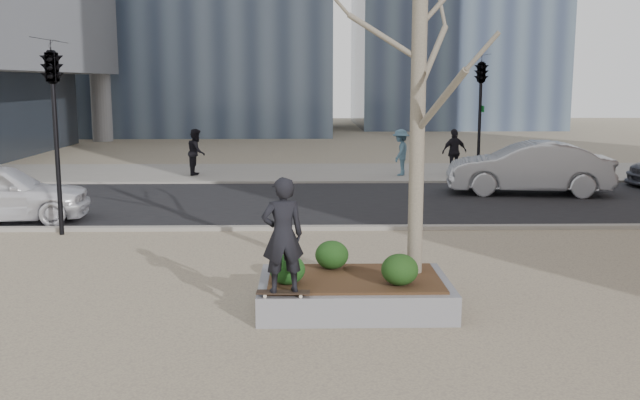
{
  "coord_description": "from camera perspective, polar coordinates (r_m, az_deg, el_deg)",
  "views": [
    {
      "loc": [
        0.22,
        -10.91,
        3.54
      ],
      "look_at": [
        0.5,
        2.0,
        1.4
      ],
      "focal_mm": 40.0,
      "sensor_mm": 36.0,
      "label": 1
    }
  ],
  "objects": [
    {
      "name": "planter",
      "position": [
        11.43,
        2.74,
        -7.46
      ],
      "size": [
        3.0,
        2.0,
        0.45
      ],
      "primitive_type": "cube",
      "color": "gray",
      "rests_on": "ground"
    },
    {
      "name": "shrub_right",
      "position": [
        10.93,
        6.4,
        -5.55
      ],
      "size": [
        0.57,
        0.57,
        0.48
      ],
      "primitive_type": "ellipsoid",
      "color": "#113611",
      "rests_on": "planter_mulch"
    },
    {
      "name": "traffic_light_near",
      "position": [
        17.53,
        -20.35,
        4.6
      ],
      "size": [
        0.6,
        2.48,
        4.5
      ],
      "primitive_type": null,
      "color": "black",
      "rests_on": "ground"
    },
    {
      "name": "pedestrian_a",
      "position": [
        27.68,
        -9.85,
        3.81
      ],
      "size": [
        0.69,
        0.88,
        1.76
      ],
      "primitive_type": "imported",
      "rotation": [
        0.0,
        0.0,
        1.6
      ],
      "color": "black",
      "rests_on": "far_sidewalk"
    },
    {
      "name": "pedestrian_c",
      "position": [
        27.84,
        10.7,
        3.81
      ],
      "size": [
        1.1,
        0.71,
        1.75
      ],
      "primitive_type": "imported",
      "rotation": [
        0.0,
        0.0,
        3.44
      ],
      "color": "black",
      "rests_on": "far_sidewalk"
    },
    {
      "name": "skateboarder",
      "position": [
        10.27,
        -3.01,
        -2.82
      ],
      "size": [
        0.69,
        0.53,
        1.69
      ],
      "primitive_type": "imported",
      "rotation": [
        0.0,
        0.0,
        3.37
      ],
      "color": "black",
      "rests_on": "skateboard"
    },
    {
      "name": "pedestrian_b",
      "position": [
        27.29,
        6.47,
        3.81
      ],
      "size": [
        1.01,
        1.29,
        1.76
      ],
      "primitive_type": "imported",
      "rotation": [
        0.0,
        0.0,
        4.36
      ],
      "color": "#44667B",
      "rests_on": "far_sidewalk"
    },
    {
      "name": "street",
      "position": [
        21.21,
        -1.81,
        -0.17
      ],
      "size": [
        60.0,
        8.0,
        0.02
      ],
      "primitive_type": "cube",
      "color": "black",
      "rests_on": "ground"
    },
    {
      "name": "shrub_middle",
      "position": [
        11.79,
        0.95,
        -4.41
      ],
      "size": [
        0.55,
        0.55,
        0.47
      ],
      "primitive_type": "ellipsoid",
      "color": "#153510",
      "rests_on": "planter_mulch"
    },
    {
      "name": "sycamore_tree",
      "position": [
        11.36,
        7.91,
        10.58
      ],
      "size": [
        2.8,
        2.8,
        6.6
      ],
      "primitive_type": null,
      "color": "gray",
      "rests_on": "planter_mulch"
    },
    {
      "name": "traffic_light_far",
      "position": [
        26.31,
        12.66,
        6.38
      ],
      "size": [
        0.6,
        2.48,
        4.5
      ],
      "primitive_type": null,
      "color": "black",
      "rests_on": "ground"
    },
    {
      "name": "car_silver",
      "position": [
        23.56,
        16.33,
        2.48
      ],
      "size": [
        5.24,
        2.45,
        1.66
      ],
      "primitive_type": "imported",
      "rotation": [
        0.0,
        0.0,
        4.57
      ],
      "color": "#95979D",
      "rests_on": "street"
    },
    {
      "name": "shrub_left",
      "position": [
        10.92,
        -2.63,
        -5.57
      ],
      "size": [
        0.55,
        0.55,
        0.46
      ],
      "primitive_type": "ellipsoid",
      "color": "#173F14",
      "rests_on": "planter_mulch"
    },
    {
      "name": "planter_mulch",
      "position": [
        11.37,
        2.75,
        -6.28
      ],
      "size": [
        2.7,
        1.7,
        0.04
      ],
      "primitive_type": "cube",
      "color": "#382314",
      "rests_on": "planter"
    },
    {
      "name": "skateboard",
      "position": [
        10.49,
        -2.96,
        -7.52
      ],
      "size": [
        0.79,
        0.23,
        0.08
      ],
      "primitive_type": null,
      "rotation": [
        0.0,
        0.0,
        -0.04
      ],
      "color": "black",
      "rests_on": "planter"
    },
    {
      "name": "far_sidewalk",
      "position": [
        28.14,
        -1.68,
        2.21
      ],
      "size": [
        60.0,
        6.0,
        0.02
      ],
      "primitive_type": "cube",
      "color": "gray",
      "rests_on": "ground"
    },
    {
      "name": "ground",
      "position": [
        11.48,
        -2.31,
        -8.57
      ],
      "size": [
        120.0,
        120.0,
        0.0
      ],
      "primitive_type": "plane",
      "color": "gray",
      "rests_on": "ground"
    }
  ]
}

